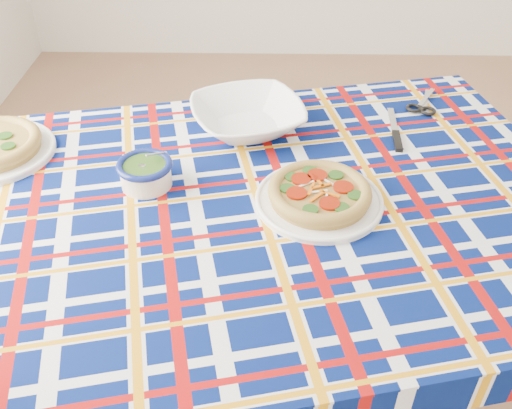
# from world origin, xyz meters

# --- Properties ---
(floor) EXTENTS (4.00, 4.00, 0.00)m
(floor) POSITION_xyz_m (0.00, 0.00, 0.00)
(floor) COLOR #90664A
(floor) RESTS_ON ground
(dining_table) EXTENTS (1.80, 1.34, 0.76)m
(dining_table) POSITION_xyz_m (-0.58, -0.60, 0.69)
(dining_table) COLOR brown
(dining_table) RESTS_ON floor
(tablecloth) EXTENTS (1.84, 1.38, 0.11)m
(tablecloth) POSITION_xyz_m (-0.58, -0.60, 0.71)
(tablecloth) COLOR #041351
(tablecloth) RESTS_ON dining_table
(main_focaccia_plate) EXTENTS (0.31, 0.31, 0.06)m
(main_focaccia_plate) POSITION_xyz_m (-0.37, -0.58, 0.79)
(main_focaccia_plate) COLOR olive
(main_focaccia_plate) RESTS_ON tablecloth
(pesto_bowl) EXTENTS (0.16, 0.16, 0.08)m
(pesto_bowl) POSITION_xyz_m (-0.77, -0.52, 0.80)
(pesto_bowl) COLOR #1F3D10
(pesto_bowl) RESTS_ON tablecloth
(serving_bowl) EXTENTS (0.37, 0.37, 0.07)m
(serving_bowl) POSITION_xyz_m (-0.54, -0.26, 0.80)
(serving_bowl) COLOR white
(serving_bowl) RESTS_ON tablecloth
(table_knife) EXTENTS (0.04, 0.24, 0.01)m
(table_knife) POSITION_xyz_m (-0.14, -0.22, 0.77)
(table_knife) COLOR silver
(table_knife) RESTS_ON tablecloth
(kitchen_scissors) EXTENTS (0.16, 0.21, 0.02)m
(kitchen_scissors) POSITION_xyz_m (-0.03, -0.09, 0.77)
(kitchen_scissors) COLOR silver
(kitchen_scissors) RESTS_ON tablecloth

